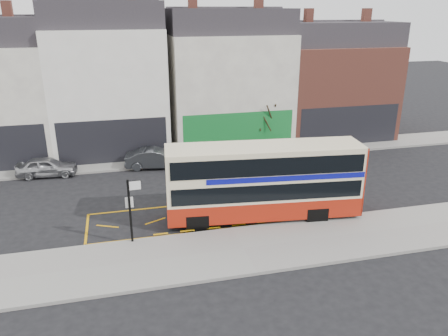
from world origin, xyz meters
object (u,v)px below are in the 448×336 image
object	(u,v)px
bus_stop_post	(131,205)
car_silver	(47,167)
double_decker_bus	(264,181)
car_white	(287,151)
street_tree_right	(266,109)
car_grey	(156,158)

from	to	relation	value
bus_stop_post	car_silver	size ratio (longest dim) A/B	0.82
double_decker_bus	car_silver	size ratio (longest dim) A/B	2.67
car_white	street_tree_right	size ratio (longest dim) A/B	0.96
double_decker_bus	street_tree_right	distance (m)	11.51
double_decker_bus	bus_stop_post	distance (m)	6.82
car_white	car_grey	bearing A→B (deg)	70.52
bus_stop_post	car_grey	size ratio (longest dim) A/B	0.75
car_white	car_silver	bearing A→B (deg)	71.61
car_grey	car_silver	bearing A→B (deg)	97.63
bus_stop_post	car_silver	xyz separation A→B (m)	(-5.02, 10.20, -1.35)
bus_stop_post	car_white	world-z (taller)	bus_stop_post
double_decker_bus	car_silver	xyz separation A→B (m)	(-11.75, 9.07, -1.43)
car_silver	car_grey	distance (m)	7.03
bus_stop_post	street_tree_right	world-z (taller)	street_tree_right
car_silver	double_decker_bus	bearing A→B (deg)	-123.43
bus_stop_post	car_silver	bearing A→B (deg)	114.80
car_silver	car_grey	bearing A→B (deg)	-86.63
double_decker_bus	car_white	distance (m)	9.69
car_silver	street_tree_right	distance (m)	15.82
bus_stop_post	car_silver	world-z (taller)	bus_stop_post
double_decker_bus	bus_stop_post	xyz separation A→B (m)	(-6.73, -1.13, -0.08)
car_silver	car_white	xyz separation A→B (m)	(16.35, -0.66, 0.02)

